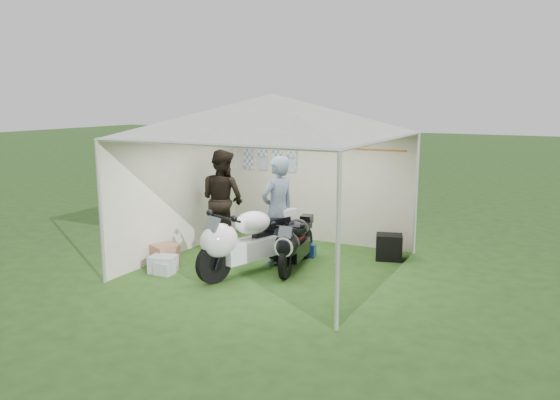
# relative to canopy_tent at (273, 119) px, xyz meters

# --- Properties ---
(ground) EXTENTS (80.00, 80.00, 0.00)m
(ground) POSITION_rel_canopy_tent_xyz_m (0.00, -0.03, -2.58)
(ground) COLOR #294A1B
(ground) RESTS_ON ground
(canopy_tent) EXTENTS (5.66, 5.66, 3.00)m
(canopy_tent) POSITION_rel_canopy_tent_xyz_m (0.00, 0.00, 0.00)
(canopy_tent) COLOR silver
(canopy_tent) RESTS_ON ground
(motorcycle_white) EXTENTS (0.98, 2.14, 1.09)m
(motorcycle_white) POSITION_rel_canopy_tent_xyz_m (-0.21, -0.62, -1.97)
(motorcycle_white) COLOR black
(motorcycle_white) RESTS_ON ground
(motorcycle_black) EXTENTS (0.58, 1.78, 0.88)m
(motorcycle_black) POSITION_rel_canopy_tent_xyz_m (0.41, -0.00, -2.08)
(motorcycle_black) COLOR black
(motorcycle_black) RESTS_ON ground
(paddock_stand) EXTENTS (0.36, 0.26, 0.25)m
(paddock_stand) POSITION_rel_canopy_tent_xyz_m (0.28, 0.80, -2.45)
(paddock_stand) COLOR #2649B4
(paddock_stand) RESTS_ON ground
(person_dark_jacket) EXTENTS (1.08, 0.92, 1.96)m
(person_dark_jacket) POSITION_rel_canopy_tent_xyz_m (-1.43, 0.58, -1.60)
(person_dark_jacket) COLOR black
(person_dark_jacket) RESTS_ON ground
(person_blue_jacket) EXTENTS (0.70, 0.83, 1.94)m
(person_blue_jacket) POSITION_rel_canopy_tent_xyz_m (-0.01, 0.18, -1.61)
(person_blue_jacket) COLOR slate
(person_blue_jacket) RESTS_ON ground
(equipment_box) EXTENTS (0.56, 0.50, 0.47)m
(equipment_box) POSITION_rel_canopy_tent_xyz_m (1.70, 1.33, -2.34)
(equipment_box) COLOR black
(equipment_box) RESTS_ON ground
(crate_0) EXTENTS (0.50, 0.43, 0.29)m
(crate_0) POSITION_rel_canopy_tent_xyz_m (-1.50, -1.19, -2.43)
(crate_0) COLOR #B1B5B9
(crate_0) RESTS_ON ground
(crate_1) EXTENTS (0.53, 0.53, 0.37)m
(crate_1) POSITION_rel_canopy_tent_xyz_m (-1.75, -0.83, -2.39)
(crate_1) COLOR #92674A
(crate_1) RESTS_ON ground
(crate_2) EXTENTS (0.31, 0.26, 0.22)m
(crate_2) POSITION_rel_canopy_tent_xyz_m (-1.41, -1.27, -2.47)
(crate_2) COLOR #B7BCC1
(crate_2) RESTS_ON ground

